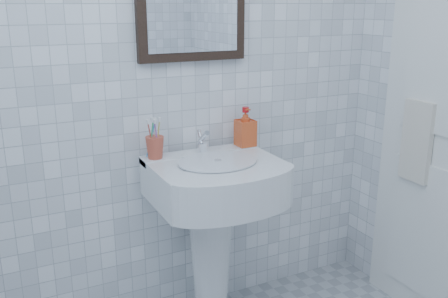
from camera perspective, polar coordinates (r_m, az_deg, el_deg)
wall_back at (r=2.22m, az=-6.65°, el=10.13°), size 2.20×0.02×2.50m
washbasin at (r=2.25m, az=-1.31°, el=-7.71°), size 0.55×0.40×0.85m
faucet at (r=2.23m, az=-2.46°, el=0.67°), size 0.05×0.10×0.11m
toothbrush_cup at (r=2.17m, az=-7.90°, el=0.18°), size 0.10×0.10×0.10m
soap_dispenser at (r=2.33m, az=2.46°, el=2.56°), size 0.08×0.09×0.18m
towel_ring at (r=2.45m, az=21.91°, el=4.91°), size 0.01×0.18×0.18m
hand_towel at (r=2.48m, az=21.17°, el=0.80°), size 0.03×0.16×0.38m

